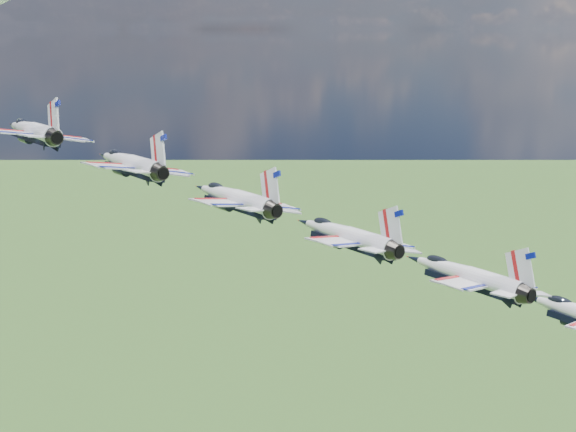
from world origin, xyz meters
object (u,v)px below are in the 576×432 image
jet_1 (129,163)px  jet_2 (233,198)px  jet_0 (32,131)px  jet_4 (464,275)px  jet_3 (345,235)px

jet_1 → jet_2: bearing=-53.4°
jet_0 → jet_1: (7.88, -8.70, -3.01)m
jet_1 → jet_4: 36.36m
jet_1 → jet_2: (7.88, -8.70, -3.01)m
jet_2 → jet_4: (15.76, -17.40, -6.01)m
jet_0 → jet_4: size_ratio=1.00×
jet_1 → jet_4: (23.64, -26.11, -9.02)m
jet_1 → jet_4: size_ratio=1.00×
jet_2 → jet_3: 12.12m
jet_3 → jet_0: bearing=126.6°
jet_2 → jet_0: bearing=126.6°
jet_0 → jet_1: jet_0 is taller
jet_2 → jet_3: size_ratio=1.00×
jet_0 → jet_2: 24.24m
jet_1 → jet_3: bearing=-53.4°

